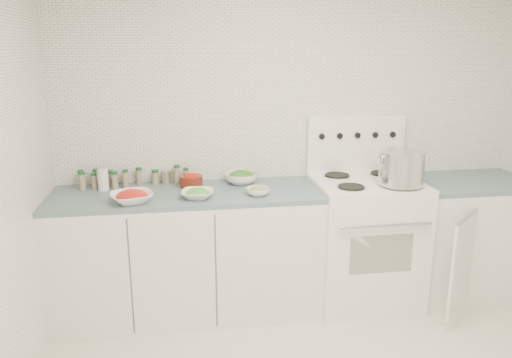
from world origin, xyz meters
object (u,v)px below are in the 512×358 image
object	(u,v)px
stock_pot	(402,166)
bowl_snowpea	(198,194)
stove	(364,237)
bowl_tomato	(132,197)

from	to	relation	value
stock_pot	bowl_snowpea	xyz separation A→B (m)	(-1.40, 0.03, -0.14)
stock_pot	bowl_snowpea	distance (m)	1.41
bowl_snowpea	stock_pot	bearing A→B (deg)	-1.21
stove	bowl_snowpea	xyz separation A→B (m)	(-1.23, -0.14, 0.43)
stock_pot	bowl_tomato	distance (m)	1.83
stock_pot	bowl_snowpea	bearing A→B (deg)	178.79
stove	bowl_tomato	size ratio (longest dim) A/B	4.12
stove	stock_pot	world-z (taller)	stove
stove	bowl_snowpea	world-z (taller)	stove
stove	bowl_snowpea	distance (m)	1.31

